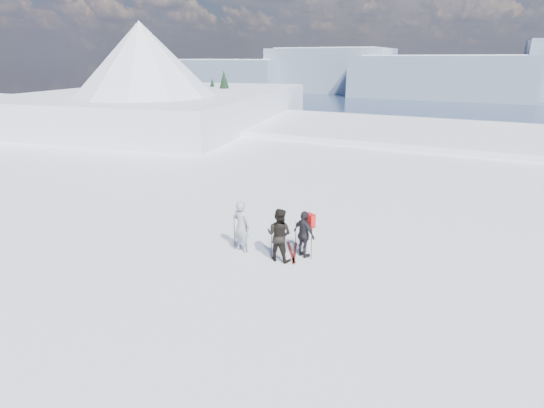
{
  "coord_description": "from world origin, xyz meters",
  "views": [
    {
      "loc": [
        3.63,
        -9.17,
        6.38
      ],
      "look_at": [
        -2.41,
        3.0,
        1.68
      ],
      "focal_mm": 28.0,
      "sensor_mm": 36.0,
      "label": 1
    }
  ],
  "objects": [
    {
      "name": "near_ridge",
      "position": [
        -26.56,
        29.34,
        -3.48
      ],
      "size": [
        31.37,
        35.68,
        25.62
      ],
      "color": "white",
      "rests_on": "ground"
    },
    {
      "name": "skier_pack",
      "position": [
        -1.2,
        2.96,
        0.81
      ],
      "size": [
        1.03,
        0.77,
        1.63
      ],
      "primitive_type": "imported",
      "rotation": [
        0.0,
        0.0,
        2.69
      ],
      "color": "black",
      "rests_on": "ground"
    },
    {
      "name": "backpack",
      "position": [
        -1.09,
        3.19,
        1.86
      ],
      "size": [
        0.4,
        0.33,
        0.46
      ],
      "primitive_type": "cube",
      "rotation": [
        0.0,
        0.0,
        2.69
      ],
      "color": "red",
      "rests_on": "skier_pack"
    },
    {
      "name": "skier_grey",
      "position": [
        -3.3,
        2.44,
        0.92
      ],
      "size": [
        0.75,
        0.57,
        1.83
      ],
      "primitive_type": "imported",
      "rotation": [
        0.0,
        0.0,
        2.92
      ],
      "color": "#959BA3",
      "rests_on": "ground"
    },
    {
      "name": "skis_loose",
      "position": [
        -1.64,
        3.06,
        0.01
      ],
      "size": [
        0.97,
        1.62,
        0.03
      ],
      "color": "black",
      "rests_on": "ground"
    },
    {
      "name": "skier_dark",
      "position": [
        -1.84,
        2.37,
        0.9
      ],
      "size": [
        0.89,
        0.7,
        1.8
      ],
      "primitive_type": "imported",
      "rotation": [
        0.0,
        0.0,
        3.12
      ],
      "color": "black",
      "rests_on": "ground"
    },
    {
      "name": "far_mountain_range",
      "position": [
        29.6,
        454.78,
        -7.19
      ],
      "size": [
        770.0,
        110.0,
        53.0
      ],
      "color": "slate",
      "rests_on": "ground"
    },
    {
      "name": "lake_basin",
      "position": [
        0.0,
        30.0,
        -6.5
      ],
      "size": [
        820.0,
        820.0,
        71.62
      ],
      "color": "white",
      "rests_on": "ground"
    },
    {
      "name": "ski_poles",
      "position": [
        -2.13,
        2.51,
        0.64
      ],
      "size": [
        2.72,
        0.61,
        1.3
      ],
      "color": "black",
      "rests_on": "ground"
    }
  ]
}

